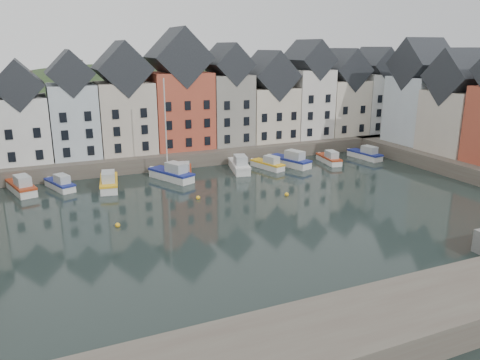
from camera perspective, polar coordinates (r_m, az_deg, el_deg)
ground at (r=48.74m, az=2.39°, el=-4.45°), size 260.00×260.00×0.00m
far_quay at (r=75.51m, az=-7.63°, el=3.61°), size 90.00×16.00×2.00m
near_wall at (r=26.84m, az=3.86°, el=-20.70°), size 50.00×6.00×2.00m
hillside at (r=105.05m, az=-11.23°, el=-3.77°), size 153.60×70.40×64.00m
far_terrace at (r=73.28m, az=-4.97°, el=9.56°), size 72.37×8.16×17.78m
right_terrace at (r=75.00m, az=25.34°, el=8.28°), size 8.30×24.25×16.36m
mooring_buoys at (r=51.87m, az=-4.18°, el=-3.02°), size 20.50×5.50×0.50m
boat_a at (r=62.05m, az=-25.08°, el=-0.75°), size 3.70×6.81×2.50m
boat_b at (r=61.76m, az=-21.06°, el=-0.48°), size 3.55×5.85×2.15m
boat_c at (r=60.09m, az=-15.68°, el=-0.31°), size 3.09×6.91×2.56m
boat_d at (r=62.19m, az=-8.27°, el=0.78°), size 4.92×7.27×13.39m
boat_e at (r=63.78m, az=-6.76°, el=1.03°), size 3.44×6.07×2.23m
boat_f at (r=66.08m, az=-0.07°, el=1.78°), size 3.63×7.14×2.63m
boat_g at (r=67.45m, az=3.46°, el=1.92°), size 3.29×5.90×2.16m
boat_h at (r=69.21m, az=6.17°, el=2.35°), size 4.37×7.22×2.65m
boat_i at (r=71.92m, az=10.84°, el=2.55°), size 2.52×5.85×2.17m
boat_j at (r=75.94m, az=15.06°, el=3.03°), size 2.69×6.26×2.33m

